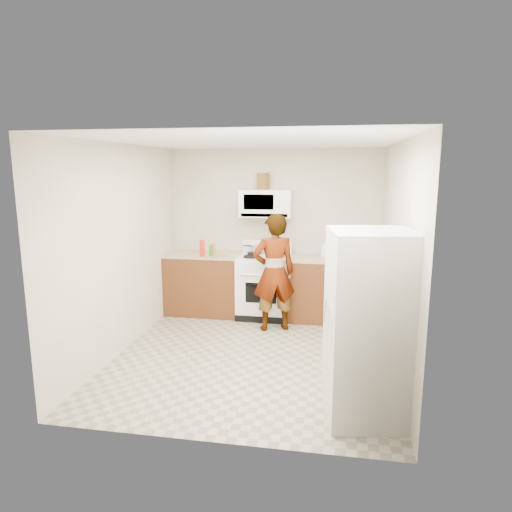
% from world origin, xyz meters
% --- Properties ---
extents(floor, '(3.60, 3.60, 0.00)m').
position_xyz_m(floor, '(0.00, 0.00, 0.00)').
color(floor, gray).
rests_on(floor, ground).
extents(back_wall, '(3.20, 0.02, 2.50)m').
position_xyz_m(back_wall, '(0.00, 1.79, 1.25)').
color(back_wall, beige).
rests_on(back_wall, floor).
extents(right_wall, '(0.02, 3.60, 2.50)m').
position_xyz_m(right_wall, '(1.59, 0.00, 1.25)').
color(right_wall, beige).
rests_on(right_wall, floor).
extents(cabinet_left, '(1.12, 0.62, 0.90)m').
position_xyz_m(cabinet_left, '(-1.04, 1.49, 0.45)').
color(cabinet_left, '#5A2E15').
rests_on(cabinet_left, floor).
extents(counter_left, '(1.14, 0.64, 0.03)m').
position_xyz_m(counter_left, '(-1.04, 1.49, 0.92)').
color(counter_left, tan).
rests_on(counter_left, cabinet_left).
extents(cabinet_right, '(0.80, 0.62, 0.90)m').
position_xyz_m(cabinet_right, '(0.68, 1.49, 0.45)').
color(cabinet_right, '#5A2E15').
rests_on(cabinet_right, floor).
extents(counter_right, '(0.82, 0.64, 0.03)m').
position_xyz_m(counter_right, '(0.68, 1.49, 0.92)').
color(counter_right, tan).
rests_on(counter_right, cabinet_right).
extents(gas_range, '(0.76, 0.65, 1.13)m').
position_xyz_m(gas_range, '(-0.10, 1.48, 0.49)').
color(gas_range, white).
rests_on(gas_range, floor).
extents(microwave, '(0.76, 0.38, 0.40)m').
position_xyz_m(microwave, '(-0.10, 1.61, 1.70)').
color(microwave, white).
rests_on(microwave, back_wall).
extents(person, '(0.69, 0.58, 1.62)m').
position_xyz_m(person, '(0.12, 0.94, 0.81)').
color(person, tan).
rests_on(person, floor).
extents(fridge, '(0.80, 0.80, 1.70)m').
position_xyz_m(fridge, '(1.24, -1.16, 0.85)').
color(fridge, silver).
rests_on(fridge, floor).
extents(kettle, '(0.16, 0.16, 0.18)m').
position_xyz_m(kettle, '(0.80, 1.60, 1.02)').
color(kettle, white).
rests_on(kettle, counter_right).
extents(jug, '(0.18, 0.18, 0.24)m').
position_xyz_m(jug, '(-0.15, 1.65, 2.02)').
color(jug, brown).
rests_on(jug, microwave).
extents(saucepan, '(0.23, 0.23, 0.11)m').
position_xyz_m(saucepan, '(-0.25, 1.66, 1.01)').
color(saucepan, silver).
rests_on(saucepan, gas_range).
extents(tray, '(0.28, 0.21, 0.05)m').
position_xyz_m(tray, '(0.08, 1.36, 0.96)').
color(tray, silver).
rests_on(tray, gas_range).
extents(bottle_spray, '(0.08, 0.08, 0.24)m').
position_xyz_m(bottle_spray, '(-0.99, 1.26, 1.06)').
color(bottle_spray, red).
rests_on(bottle_spray, counter_left).
extents(bottle_hot_sauce, '(0.06, 0.06, 0.16)m').
position_xyz_m(bottle_hot_sauce, '(-0.87, 1.45, 1.01)').
color(bottle_hot_sauce, orange).
rests_on(bottle_hot_sauce, counter_left).
extents(bottle_green_cap, '(0.07, 0.07, 0.16)m').
position_xyz_m(bottle_green_cap, '(-0.87, 1.31, 1.02)').
color(bottle_green_cap, '#167B1C').
rests_on(bottle_green_cap, counter_left).
extents(pot_lid, '(0.32, 0.32, 0.01)m').
position_xyz_m(pot_lid, '(-0.76, 1.29, 0.94)').
color(pot_lid, silver).
rests_on(pot_lid, counter_left).
extents(broom, '(0.14, 0.27, 1.25)m').
position_xyz_m(broom, '(1.54, 1.07, 0.64)').
color(broom, white).
rests_on(broom, floor).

